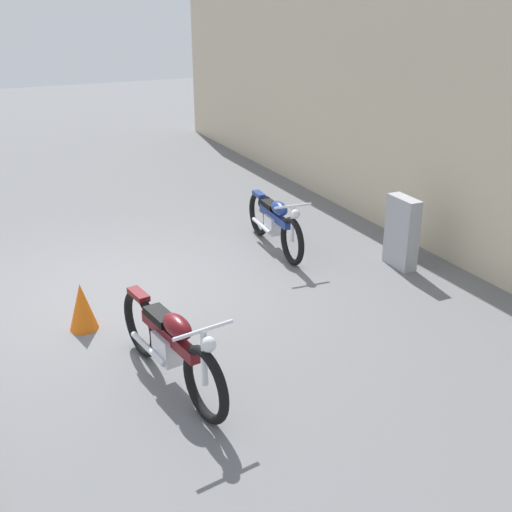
{
  "coord_description": "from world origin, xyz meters",
  "views": [
    {
      "loc": [
        7.18,
        -1.58,
        3.48
      ],
      "look_at": [
        0.86,
        1.47,
        0.55
      ],
      "focal_mm": 44.22,
      "sensor_mm": 36.0,
      "label": 1
    }
  ],
  "objects_px": {
    "traffic_cone": "(82,306)",
    "motorcycle_blue": "(275,222)",
    "stone_marker": "(402,232)",
    "helmet": "(265,203)",
    "motorcycle_maroon": "(171,345)"
  },
  "relations": [
    {
      "from": "stone_marker",
      "to": "helmet",
      "type": "xyz_separation_m",
      "value": [
        -3.0,
        -0.57,
        -0.37
      ]
    },
    {
      "from": "helmet",
      "to": "traffic_cone",
      "type": "bearing_deg",
      "value": -52.06
    },
    {
      "from": "helmet",
      "to": "traffic_cone",
      "type": "relative_size",
      "value": 0.44
    },
    {
      "from": "motorcycle_maroon",
      "to": "motorcycle_blue",
      "type": "distance_m",
      "value": 3.65
    },
    {
      "from": "motorcycle_maroon",
      "to": "motorcycle_blue",
      "type": "bearing_deg",
      "value": 128.58
    },
    {
      "from": "motorcycle_blue",
      "to": "stone_marker",
      "type": "bearing_deg",
      "value": 48.31
    },
    {
      "from": "traffic_cone",
      "to": "motorcycle_maroon",
      "type": "xyz_separation_m",
      "value": [
        1.48,
        0.54,
        0.16
      ]
    },
    {
      "from": "traffic_cone",
      "to": "stone_marker",
      "type": "bearing_deg",
      "value": 88.51
    },
    {
      "from": "motorcycle_maroon",
      "to": "traffic_cone",
      "type": "bearing_deg",
      "value": -168.52
    },
    {
      "from": "stone_marker",
      "to": "motorcycle_blue",
      "type": "distance_m",
      "value": 1.82
    },
    {
      "from": "traffic_cone",
      "to": "motorcycle_blue",
      "type": "distance_m",
      "value": 3.25
    },
    {
      "from": "motorcycle_blue",
      "to": "helmet",
      "type": "bearing_deg",
      "value": 162.43
    },
    {
      "from": "motorcycle_maroon",
      "to": "motorcycle_blue",
      "type": "xyz_separation_m",
      "value": [
        -2.67,
        2.48,
        -0.02
      ]
    },
    {
      "from": "motorcycle_blue",
      "to": "traffic_cone",
      "type": "bearing_deg",
      "value": -63.97
    },
    {
      "from": "stone_marker",
      "to": "helmet",
      "type": "height_order",
      "value": "stone_marker"
    }
  ]
}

